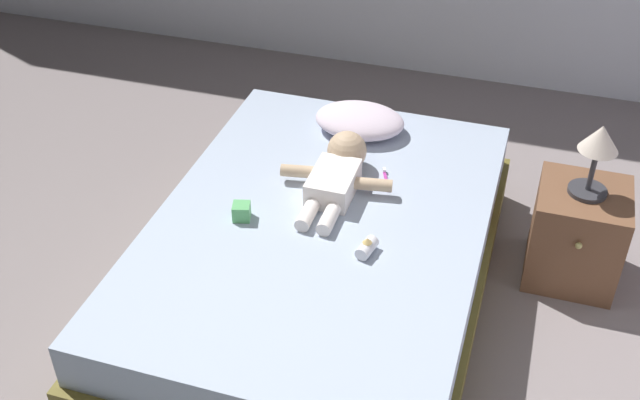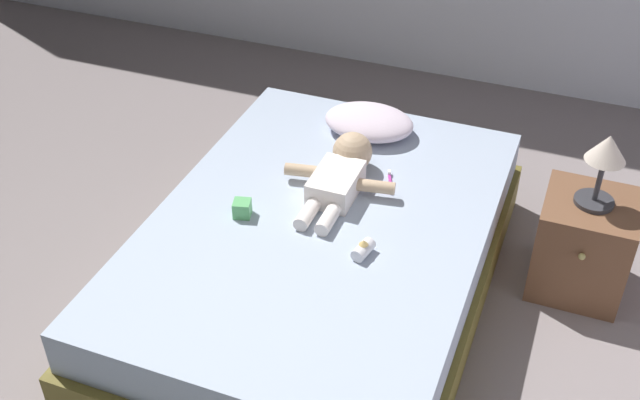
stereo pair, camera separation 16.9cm
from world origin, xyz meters
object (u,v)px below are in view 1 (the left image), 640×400
at_px(toothbrush, 386,179).
at_px(lamp, 598,147).
at_px(pillow, 360,120).
at_px(toy_block, 242,212).
at_px(baby, 338,172).
at_px(baby_bottle, 367,247).
at_px(bed, 320,259).
at_px(nightstand, 576,234).

xyz_separation_m(toothbrush, lamp, (0.87, 0.14, 0.26)).
distance_m(pillow, toy_block, 0.89).
bearing_deg(lamp, baby, -167.77).
bearing_deg(lamp, baby_bottle, -141.54).
bearing_deg(baby_bottle, bed, 147.23).
xyz_separation_m(toy_block, baby_bottle, (0.57, -0.06, -0.00)).
bearing_deg(toothbrush, toy_block, -138.82).
xyz_separation_m(bed, lamp, (1.08, 0.50, 0.49)).
relative_size(toothbrush, lamp, 0.46).
height_order(pillow, toothbrush, pillow).
xyz_separation_m(bed, toothbrush, (0.20, 0.36, 0.23)).
distance_m(bed, baby, 0.40).
height_order(pillow, lamp, lamp).
distance_m(nightstand, toy_block, 1.54).
height_order(baby, baby_bottle, baby).
height_order(nightstand, toy_block, toy_block).
bearing_deg(baby_bottle, baby, 120.15).
bearing_deg(nightstand, pillow, 167.63).
bearing_deg(nightstand, baby_bottle, -141.54).
bearing_deg(nightstand, baby, -167.77).
distance_m(toothbrush, lamp, 0.92).
distance_m(bed, toothbrush, 0.47).
xyz_separation_m(baby, lamp, (1.07, 0.23, 0.20)).
bearing_deg(bed, baby, 89.85).
height_order(bed, pillow, pillow).
relative_size(bed, toothbrush, 13.04).
height_order(baby, toy_block, baby).
distance_m(toothbrush, nightstand, 0.91).
height_order(bed, nightstand, nightstand).
distance_m(nightstand, baby_bottle, 1.08).
distance_m(toothbrush, toy_block, 0.69).
bearing_deg(lamp, pillow, 167.64).
distance_m(lamp, toy_block, 1.53).
bearing_deg(toy_block, baby, 48.60).
xyz_separation_m(pillow, toothbrush, (0.23, -0.38, -0.05)).
bearing_deg(nightstand, toy_block, -156.88).
bearing_deg(toothbrush, pillow, 120.98).
height_order(bed, lamp, lamp).
xyz_separation_m(bed, nightstand, (1.08, 0.50, 0.02)).
distance_m(baby, toy_block, 0.48).
xyz_separation_m(baby, toothbrush, (0.20, 0.09, -0.06)).
bearing_deg(toothbrush, nightstand, 9.07).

